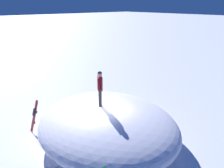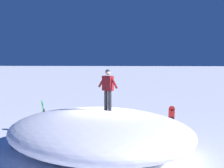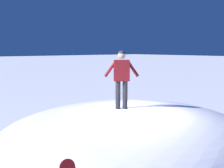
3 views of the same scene
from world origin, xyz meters
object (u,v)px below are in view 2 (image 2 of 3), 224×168
Objects in this scene: snowboarder_standing at (108,86)px; snowboard_secondary_upright at (171,122)px; backpack_far at (16,143)px; backpack_near at (97,126)px; snowboard_primary_upright at (45,116)px.

snowboard_secondary_upright is at bearing -54.88° from snowboarder_standing.
snowboard_secondary_upright is at bearing -75.67° from backpack_far.
backpack_far is at bearing 86.07° from snowboarder_standing.
backpack_near is at bearing 12.42° from snowboarder_standing.
backpack_near is 4.54m from backpack_far.
snowboarder_standing is 4.42m from backpack_near.
snowboard_secondary_upright is 3.99m from backpack_near.
backpack_near is (3.59, 0.79, -2.46)m from snowboarder_standing.
snowboard_primary_upright is 2.76× the size of backpack_far.
backpack_far reaches higher than backpack_near.
snowboarder_standing is 2.43× the size of backpack_near.
backpack_far is (-1.71, 6.70, -0.59)m from snowboard_secondary_upright.
snowboarder_standing reaches higher than backpack_near.
snowboarder_standing reaches higher than backpack_far.
backpack_near is (0.87, -2.57, -0.66)m from snowboard_primary_upright.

